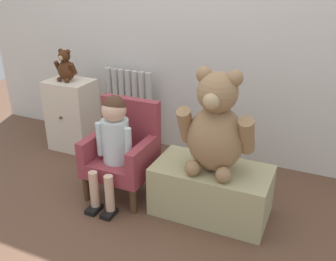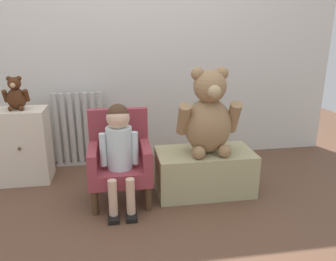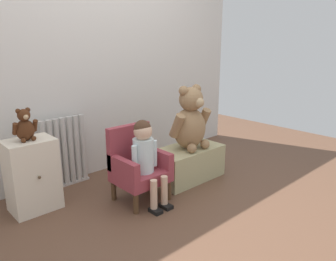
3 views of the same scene
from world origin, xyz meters
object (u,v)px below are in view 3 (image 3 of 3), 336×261
radiator (65,152)px  small_teddy_bear (25,126)px  small_dresser (32,175)px  child_armchair (137,165)px  child_figure (145,151)px  low_bench (188,163)px  large_teddy_bear (190,121)px

radiator → small_teddy_bear: 0.60m
small_dresser → child_armchair: 0.83m
radiator → child_figure: 0.84m
small_dresser → low_bench: (1.33, -0.41, -0.13)m
small_dresser → low_bench: size_ratio=0.83×
child_figure → large_teddy_bear: bearing=8.6°
low_bench → small_teddy_bear: small_teddy_bear is taller
child_armchair → radiator: bearing=116.7°
child_figure → low_bench: (0.61, 0.11, -0.30)m
radiator → child_figure: child_figure is taller
radiator → child_figure: bearing=-66.6°
child_figure → small_teddy_bear: bearing=145.3°
child_armchair → low_bench: (0.61, 0.00, -0.14)m
large_teddy_bear → child_armchair: bearing=178.8°
small_dresser → small_teddy_bear: size_ratio=2.32×
radiator → low_bench: radiator is taller
child_armchair → small_dresser: bearing=150.5°
small_dresser → child_figure: 0.90m
radiator → child_figure: size_ratio=0.92×
radiator → small_teddy_bear: (-0.40, -0.25, 0.37)m
small_dresser → child_figure: size_ratio=0.82×
child_armchair → child_figure: 0.19m
radiator → large_teddy_bear: 1.19m
radiator → small_dresser: bearing=-147.7°
small_dresser → child_figure: (0.72, -0.51, 0.16)m
radiator → low_bench: bearing=-34.9°
child_figure → small_dresser: bearing=144.6°
low_bench → large_teddy_bear: 0.42m
child_figure → large_teddy_bear: 0.64m
child_armchair → small_teddy_bear: (-0.74, 0.40, 0.39)m
small_dresser → large_teddy_bear: bearing=-17.4°
low_bench → small_teddy_bear: bearing=163.3°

